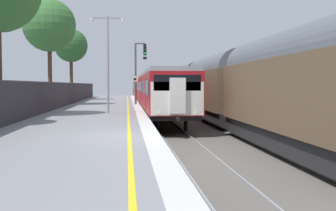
{
  "coord_description": "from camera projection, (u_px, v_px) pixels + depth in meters",
  "views": [
    {
      "loc": [
        -0.42,
        -14.26,
        1.71
      ],
      "look_at": [
        1.74,
        8.35,
        0.62
      ],
      "focal_mm": 45.95,
      "sensor_mm": 36.0,
      "label": 1
    }
  ],
  "objects": [
    {
      "name": "background_tree_back",
      "position": [
        48.0,
        27.0,
        36.73
      ],
      "size": [
        4.5,
        4.5,
        9.05
      ],
      "color": "#473323",
      "rests_on": "ground"
    },
    {
      "name": "platform_lamp_mid",
      "position": [
        108.0,
        57.0,
        25.68
      ],
      "size": [
        2.0,
        0.2,
        5.8
      ],
      "color": "#93999E",
      "rests_on": "ground"
    },
    {
      "name": "background_tree_left",
      "position": [
        72.0,
        46.0,
        49.59
      ],
      "size": [
        3.82,
        3.82,
        8.18
      ],
      "color": "#473323",
      "rests_on": "ground"
    },
    {
      "name": "signal_gantry",
      "position": [
        138.0,
        66.0,
        38.71
      ],
      "size": [
        1.1,
        0.24,
        5.49
      ],
      "color": "#47474C",
      "rests_on": "ground"
    },
    {
      "name": "speed_limit_sign",
      "position": [
        135.0,
        86.0,
        36.5
      ],
      "size": [
        0.59,
        0.08,
        2.51
      ],
      "color": "#59595B",
      "rests_on": "ground"
    },
    {
      "name": "ground",
      "position": [
        218.0,
        153.0,
        14.58
      ],
      "size": [
        17.4,
        110.0,
        1.21
      ],
      "color": "gray"
    },
    {
      "name": "freight_train_adjacent_track",
      "position": [
        216.0,
        86.0,
        31.62
      ],
      "size": [
        2.6,
        43.72,
        4.82
      ],
      "color": "#232326",
      "rests_on": "ground"
    },
    {
      "name": "commuter_train_at_platform",
      "position": [
        148.0,
        89.0,
        52.13
      ],
      "size": [
        2.83,
        61.95,
        3.81
      ],
      "color": "maroon",
      "rests_on": "ground"
    }
  ]
}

